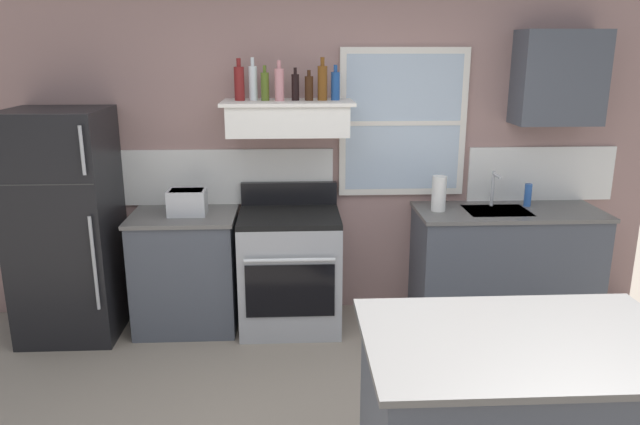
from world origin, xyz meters
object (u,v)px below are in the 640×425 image
at_px(stove_range, 290,269).
at_px(bottle_balsamic_dark, 295,87).
at_px(bottle_blue_liqueur, 335,85).
at_px(paper_towel_roll, 439,193).
at_px(toaster, 187,202).
at_px(refrigerator, 66,225).
at_px(bottle_red_label_wine, 239,83).
at_px(bottle_amber_wine, 322,82).
at_px(bottle_clear_tall, 253,82).
at_px(bottle_olive_oil_square, 265,86).
at_px(dish_soap_bottle, 528,195).
at_px(bottle_brown_stout, 309,88).
at_px(bottle_rose_pink, 279,84).

xyz_separation_m(stove_range, bottle_balsamic_dark, (0.06, 0.10, 1.38)).
relative_size(bottle_blue_liqueur, paper_towel_roll, 0.94).
bearing_deg(toaster, refrigerator, -177.57).
relative_size(bottle_red_label_wine, bottle_amber_wine, 0.98).
height_order(bottle_clear_tall, bottle_amber_wine, bottle_amber_wine).
bearing_deg(bottle_olive_oil_square, dish_soap_bottle, 0.86).
bearing_deg(dish_soap_bottle, bottle_red_label_wine, -179.43).
relative_size(refrigerator, dish_soap_bottle, 9.46).
bearing_deg(bottle_olive_oil_square, toaster, -171.26).
bearing_deg(bottle_brown_stout, bottle_red_label_wine, 177.95).
xyz_separation_m(bottle_clear_tall, bottle_olive_oil_square, (0.09, -0.03, -0.02)).
bearing_deg(paper_towel_roll, bottle_clear_tall, 175.82).
height_order(bottle_olive_oil_square, bottle_amber_wine, bottle_amber_wine).
height_order(bottle_olive_oil_square, paper_towel_roll, bottle_olive_oil_square).
bearing_deg(bottle_blue_liqueur, bottle_olive_oil_square, -178.56).
relative_size(refrigerator, bottle_balsamic_dark, 7.22).
distance_m(bottle_balsamic_dark, paper_towel_roll, 1.35).
xyz_separation_m(bottle_brown_stout, paper_towel_roll, (0.99, -0.06, -0.79)).
bearing_deg(bottle_rose_pink, bottle_blue_liqueur, 5.88).
relative_size(toaster, bottle_balsamic_dark, 1.26).
bearing_deg(bottle_red_label_wine, bottle_clear_tall, 13.83).
bearing_deg(paper_towel_roll, stove_range, -178.13).
bearing_deg(bottle_brown_stout, bottle_balsamic_dark, 175.67).
bearing_deg(stove_range, paper_towel_roll, 1.87).
bearing_deg(bottle_amber_wine, toaster, -175.38).
relative_size(bottle_olive_oil_square, dish_soap_bottle, 1.40).
distance_m(bottle_amber_wine, dish_soap_bottle, 1.85).
bearing_deg(paper_towel_roll, bottle_olive_oil_square, 176.97).
height_order(bottle_red_label_wine, bottle_amber_wine, bottle_amber_wine).
relative_size(bottle_olive_oil_square, bottle_amber_wine, 0.81).
relative_size(bottle_red_label_wine, bottle_clear_tall, 0.98).
xyz_separation_m(bottle_red_label_wine, bottle_clear_tall, (0.10, 0.02, 0.00)).
bearing_deg(bottle_brown_stout, toaster, -174.87).
distance_m(bottle_red_label_wine, bottle_balsamic_dark, 0.41).
bearing_deg(bottle_amber_wine, paper_towel_roll, -3.84).
xyz_separation_m(bottle_brown_stout, bottle_amber_wine, (0.10, -0.00, 0.04)).
xyz_separation_m(refrigerator, bottle_red_label_wine, (1.30, 0.14, 1.02)).
xyz_separation_m(refrigerator, paper_towel_roll, (2.79, 0.06, 0.19)).
height_order(toaster, stove_range, toaster).
relative_size(refrigerator, toaster, 5.73).
distance_m(bottle_red_label_wine, dish_soap_bottle, 2.39).
xyz_separation_m(bottle_clear_tall, bottle_rose_pink, (0.19, -0.06, -0.01)).
xyz_separation_m(bottle_clear_tall, bottle_amber_wine, (0.51, -0.04, 0.00)).
bearing_deg(paper_towel_roll, refrigerator, -178.76).
distance_m(bottle_brown_stout, dish_soap_bottle, 1.92).
bearing_deg(refrigerator, bottle_olive_oil_square, 4.98).
distance_m(stove_range, bottle_amber_wine, 1.44).
bearing_deg(dish_soap_bottle, paper_towel_roll, -172.26).
bearing_deg(bottle_brown_stout, bottle_blue_liqueur, 6.53).
height_order(bottle_amber_wine, paper_towel_roll, bottle_amber_wine).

